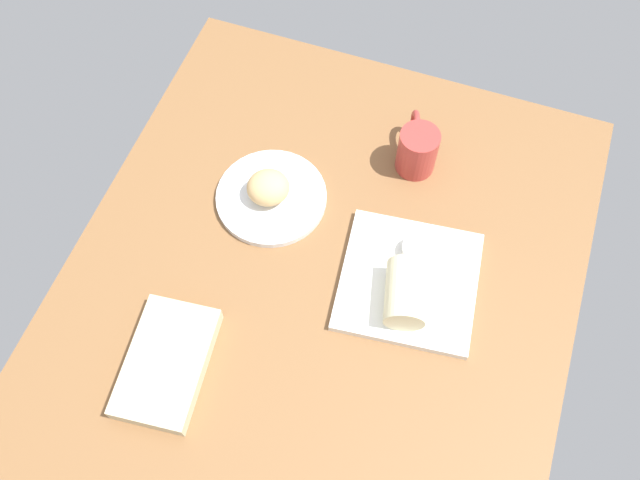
# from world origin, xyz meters

# --- Properties ---
(dining_table) EXTENTS (1.10, 0.90, 0.04)m
(dining_table) POSITION_xyz_m (0.00, 0.00, 0.02)
(dining_table) COLOR brown
(dining_table) RESTS_ON ground
(round_plate) EXTENTS (0.21, 0.21, 0.01)m
(round_plate) POSITION_xyz_m (0.15, 0.14, 0.05)
(round_plate) COLOR white
(round_plate) RESTS_ON dining_table
(scone_pastry) EXTENTS (0.10, 0.11, 0.06)m
(scone_pastry) POSITION_xyz_m (0.15, 0.15, 0.08)
(scone_pastry) COLOR tan
(scone_pastry) RESTS_ON round_plate
(square_plate) EXTENTS (0.26, 0.26, 0.02)m
(square_plate) POSITION_xyz_m (0.07, -0.15, 0.05)
(square_plate) COLOR white
(square_plate) RESTS_ON dining_table
(sauce_cup) EXTENTS (0.05, 0.05, 0.02)m
(sauce_cup) POSITION_xyz_m (0.12, -0.15, 0.07)
(sauce_cup) COLOR silver
(sauce_cup) RESTS_ON square_plate
(breakfast_wrap) EXTENTS (0.13, 0.09, 0.07)m
(breakfast_wrap) POSITION_xyz_m (0.03, -0.15, 0.09)
(breakfast_wrap) COLOR beige
(breakfast_wrap) RESTS_ON square_plate
(book_stack) EXTENTS (0.22, 0.15, 0.03)m
(book_stack) POSITION_xyz_m (-0.21, 0.19, 0.06)
(book_stack) COLOR beige
(book_stack) RESTS_ON dining_table
(coffee_mug) EXTENTS (0.12, 0.08, 0.10)m
(coffee_mug) POSITION_xyz_m (0.32, -0.09, 0.09)
(coffee_mug) COLOR #B23833
(coffee_mug) RESTS_ON dining_table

